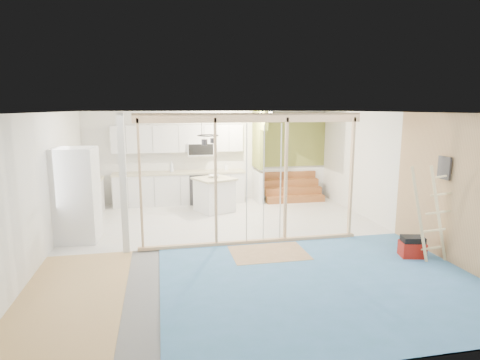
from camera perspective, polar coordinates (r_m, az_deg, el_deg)
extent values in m
cube|color=slate|center=(8.06, -0.53, -9.23)|extent=(7.00, 8.00, 0.01)
cube|color=white|center=(7.60, -0.56, 9.60)|extent=(7.00, 8.00, 0.01)
cube|color=silver|center=(11.63, -4.29, 3.35)|extent=(7.00, 0.01, 2.60)
cube|color=silver|center=(3.99, 10.58, -10.15)|extent=(7.00, 0.01, 2.60)
cube|color=silver|center=(7.86, -26.47, -0.98)|extent=(0.01, 8.00, 2.60)
cube|color=silver|center=(9.05, 21.77, 0.70)|extent=(0.01, 8.00, 2.60)
cube|color=silver|center=(9.93, -2.73, -5.41)|extent=(7.00, 4.00, 0.02)
cube|color=#4E81BD|center=(6.55, 11.85, -14.08)|extent=(5.00, 4.00, 0.02)
cube|color=tan|center=(6.22, -23.39, -16.10)|extent=(1.50, 4.00, 0.02)
cube|color=tan|center=(7.61, 4.10, -10.30)|extent=(1.40, 1.00, 0.01)
cube|color=#D5AF82|center=(7.66, 1.67, 8.86)|extent=(4.40, 0.09, 0.18)
cube|color=#D5AF82|center=(8.10, 1.58, -8.75)|extent=(4.40, 0.09, 0.06)
cube|color=silver|center=(7.62, -16.26, -0.64)|extent=(0.12, 0.14, 2.60)
cube|color=#D5AF82|center=(7.59, -14.00, -0.57)|extent=(0.04, 0.09, 2.40)
cube|color=#D5AF82|center=(7.66, -3.49, -0.19)|extent=(0.05, 0.09, 2.40)
cube|color=#D5AF82|center=(7.97, 6.53, 0.17)|extent=(0.04, 0.09, 2.40)
cube|color=#D5AF82|center=(8.50, 15.55, 0.49)|extent=(0.04, 0.09, 2.40)
cylinder|color=silver|center=(7.75, 0.95, -0.66)|extent=(0.02, 0.02, 2.35)
cylinder|color=silver|center=(7.97, 5.79, -0.40)|extent=(0.02, 0.02, 2.35)
cylinder|color=silver|center=(7.86, 3.40, -0.52)|extent=(0.02, 0.02, 2.35)
cube|color=silver|center=(11.39, -8.54, -1.26)|extent=(3.60, 0.60, 0.88)
cube|color=beige|center=(11.31, -8.60, 1.05)|extent=(3.66, 0.64, 0.05)
cube|color=silver|center=(10.46, -20.91, -2.86)|extent=(0.60, 1.60, 0.88)
cube|color=beige|center=(10.37, -21.07, -0.35)|extent=(0.64, 1.64, 0.05)
cube|color=silver|center=(11.32, -8.76, 5.87)|extent=(3.60, 0.34, 0.75)
cube|color=white|center=(11.35, -5.67, 4.43)|extent=(0.72, 0.38, 0.36)
cube|color=black|center=(11.17, -5.57, 4.34)|extent=(0.68, 0.02, 0.30)
cube|color=olive|center=(11.38, 2.50, 5.75)|extent=(0.10, 0.90, 1.60)
cube|color=white|center=(11.56, 2.45, -0.94)|extent=(0.10, 0.90, 0.90)
cube|color=olive|center=(10.67, 3.44, 8.40)|extent=(0.10, 0.50, 0.50)
cube|color=olive|center=(12.09, 7.11, 5.70)|extent=(2.20, 0.04, 1.60)
cube|color=white|center=(12.26, 6.98, -0.37)|extent=(2.20, 0.04, 0.90)
cube|color=#9C642D|center=(11.60, 7.90, -2.75)|extent=(1.70, 0.26, 0.20)
cube|color=#9C642D|center=(11.80, 7.51, -1.53)|extent=(1.70, 0.26, 0.20)
cube|color=#9C642D|center=(12.00, 7.13, -0.35)|extent=(1.70, 0.26, 0.20)
cube|color=#9C642D|center=(12.21, 6.76, 0.79)|extent=(1.70, 0.26, 0.20)
torus|color=black|center=(9.45, -4.55, 6.34)|extent=(0.52, 0.52, 0.02)
cylinder|color=black|center=(9.42, -5.49, 7.84)|extent=(0.01, 0.01, 0.50)
cylinder|color=black|center=(9.46, -3.66, 7.87)|extent=(0.01, 0.01, 0.50)
cylinder|color=#38383D|center=(9.35, -5.07, 5.37)|extent=(0.14, 0.14, 0.14)
cylinder|color=#38383D|center=(9.57, -3.90, 5.62)|extent=(0.12, 0.12, 0.12)
cube|color=tan|center=(7.48, 29.98, -1.81)|extent=(0.02, 4.00, 2.60)
cube|color=#38383D|center=(7.84, 27.06, 1.54)|extent=(0.04, 0.30, 0.40)
cylinder|color=#FFEABF|center=(10.84, 3.76, 9.43)|extent=(0.32, 0.32, 0.08)
cube|color=silver|center=(8.69, -22.33, -2.01)|extent=(0.87, 0.84, 1.91)
cube|color=#38383D|center=(8.62, -19.70, -1.94)|extent=(0.07, 0.76, 1.87)
cube|color=white|center=(10.50, -3.68, -2.29)|extent=(1.08, 1.08, 0.83)
cube|color=beige|center=(10.41, -3.71, 0.16)|extent=(1.20, 1.20, 0.05)
imported|color=silver|center=(10.46, -3.68, 0.54)|extent=(0.30, 0.30, 0.07)
imported|color=silver|center=(11.31, -9.69, 1.88)|extent=(0.12, 0.12, 0.29)
imported|color=white|center=(11.47, -2.02, 1.93)|extent=(0.11, 0.11, 0.21)
cube|color=maroon|center=(8.01, 23.27, -9.10)|extent=(0.48, 0.40, 0.29)
cube|color=black|center=(7.95, 23.37, -7.74)|extent=(0.43, 0.35, 0.10)
cube|color=#D4BD82|center=(7.61, 24.14, -4.53)|extent=(0.38, 0.20, 1.69)
cube|color=#D4BD82|center=(7.83, 26.36, -4.31)|extent=(0.38, 0.20, 1.69)
cube|color=#D4BD82|center=(7.92, 25.20, -8.79)|extent=(0.39, 0.20, 0.11)
cube|color=#D4BD82|center=(7.87, 25.78, -6.48)|extent=(0.39, 0.20, 0.11)
cube|color=#D4BD82|center=(7.83, 26.36, -4.15)|extent=(0.39, 0.20, 0.11)
cube|color=#D4BD82|center=(7.80, 26.94, -1.79)|extent=(0.39, 0.20, 0.11)
cube|color=#D4BD82|center=(7.79, 27.52, 0.58)|extent=(0.39, 0.20, 0.11)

